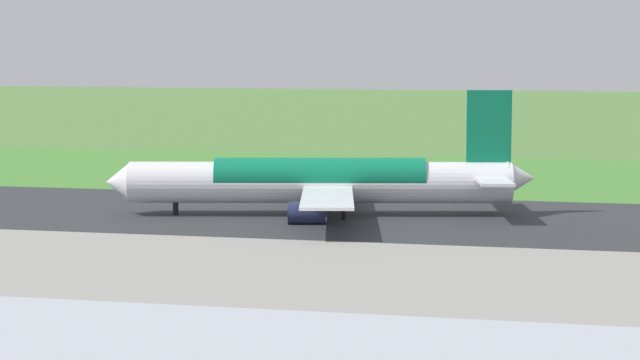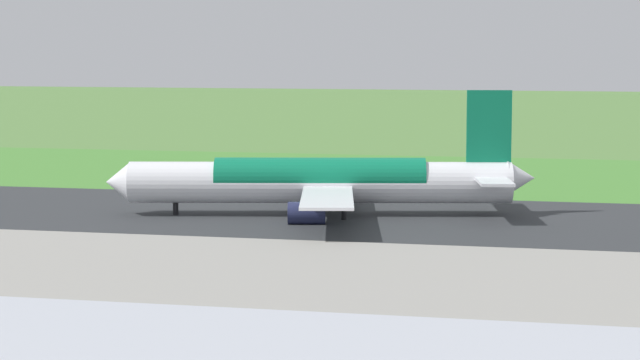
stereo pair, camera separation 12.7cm
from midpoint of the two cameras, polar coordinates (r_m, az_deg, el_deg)
name	(u,v)px [view 2 (the right image)]	position (r m, az deg, el deg)	size (l,w,h in m)	color
ground_plane	(313,215)	(155.56, -0.30, -1.64)	(800.00, 800.00, 0.00)	#547F3D
runway_asphalt	(313,215)	(155.56, -0.30, -1.63)	(600.00, 39.26, 0.06)	#2D3033
apron_concrete	(159,309)	(102.30, -7.41, -5.95)	(440.00, 110.00, 0.05)	gray
grass_verge_foreground	(373,179)	(196.81, 2.47, 0.07)	(600.00, 80.00, 0.04)	#478534
airliner_main	(323,181)	(154.81, 0.16, -0.05)	(53.76, 44.29, 15.88)	white
no_stopping_sign	(467,172)	(196.20, 6.82, 0.39)	(0.60, 0.10, 2.23)	slate
traffic_cone_orange	(447,178)	(196.30, 5.91, 0.10)	(0.40, 0.40, 0.55)	orange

